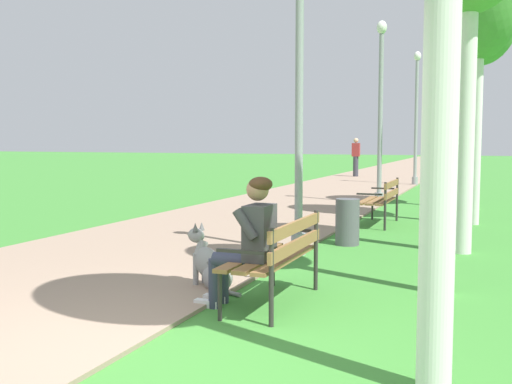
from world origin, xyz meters
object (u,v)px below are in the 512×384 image
Objects in this scene: birch_tree_fifth at (481,13)px; pedestrian_distant at (356,157)px; person_seated_on_near_bench at (249,237)px; park_bench_mid at (382,198)px; park_bench_near at (278,252)px; lamp_post_near at (299,106)px; lamp_post_mid at (380,111)px; dog_grey at (211,266)px; lamp_post_far at (416,117)px; litter_bin at (347,222)px.

birch_tree_fifth is 12.32m from pedestrian_distant.
park_bench_mid is at bearing 88.38° from person_seated_on_near_bench.
birch_tree_fifth reaches higher than park_bench_near.
lamp_post_near is 2.39× the size of pedestrian_distant.
birch_tree_fifth is at bearing -1.51° from lamp_post_mid.
park_bench_near is 3.01m from lamp_post_near.
lamp_post_mid is at bearing 100.76° from park_bench_mid.
lamp_post_mid is 11.06m from pedestrian_distant.
dog_grey is at bearing 141.44° from person_seated_on_near_bench.
birch_tree_fifth is at bearing 75.34° from dog_grey.
lamp_post_near reaches higher than dog_grey.
park_bench_near is 0.38× the size of lamp_post_near.
person_seated_on_near_bench is at bearing -87.11° from lamp_post_mid.
lamp_post_near is at bearing 103.07° from park_bench_near.
birch_tree_fifth reaches higher than lamp_post_far.
birch_tree_fifth reaches higher than pedestrian_distant.
pedestrian_distant is at bearing 115.48° from birch_tree_fifth.
lamp_post_far is 5.03m from pedestrian_distant.
lamp_post_mid is (-0.66, 3.48, 1.77)m from park_bench_mid.
lamp_post_far is 0.81× the size of birch_tree_fifth.
person_seated_on_near_bench is at bearing -91.09° from litter_bin.
lamp_post_far is at bearing 107.74° from birch_tree_fifth.
dog_grey is 0.20× the size of lamp_post_near.
lamp_post_far is 12.79m from litter_bin.
park_bench_mid is 3.95m from lamp_post_mid.
pedestrian_distant is (-3.55, 19.99, 0.33)m from park_bench_near.
birch_tree_fifth is (2.11, 6.82, 2.35)m from lamp_post_near.
person_seated_on_near_bench is 3.10m from lamp_post_near.
litter_bin is at bearing -87.62° from lamp_post_far.
litter_bin is at bearing -78.27° from pedestrian_distant.
park_bench_near is at bearing -85.78° from lamp_post_mid.
pedestrian_distant is (-5.08, 10.65, -3.55)m from birch_tree_fifth.
litter_bin is (0.07, 3.79, -0.33)m from person_seated_on_near_bench.
lamp_post_near is at bearing -99.21° from park_bench_mid.
pedestrian_distant is at bearing 97.81° from dog_grey.
litter_bin is (-0.10, -2.37, -0.16)m from park_bench_mid.
park_bench_near is at bearing -99.28° from birch_tree_fifth.
lamp_post_near is (0.26, 2.25, 1.79)m from dog_grey.
lamp_post_far is at bearing 90.31° from lamp_post_near.
park_bench_near is 0.34× the size of lamp_post_mid.
dog_grey is (-0.64, 0.51, -0.42)m from person_seated_on_near_bench.
litter_bin is 0.42× the size of pedestrian_distant.
lamp_post_near is 2.04m from litter_bin.
birch_tree_fifth is 3.41× the size of pedestrian_distant.
pedestrian_distant is at bearing 100.07° from park_bench_near.
lamp_post_far is (0.04, 6.77, 0.09)m from lamp_post_mid.
lamp_post_far reaches higher than pedestrian_distant.
park_bench_mid is (-0.03, 5.92, 0.00)m from park_bench_near.
birch_tree_fifth is (2.37, 9.07, 4.14)m from dog_grey.
park_bench_mid reaches higher than litter_bin.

